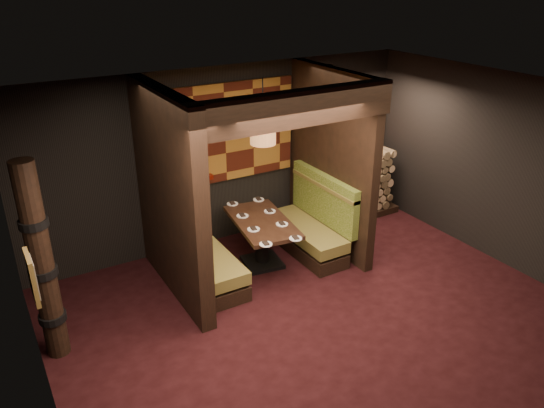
{
  "coord_description": "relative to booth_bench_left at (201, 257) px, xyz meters",
  "views": [
    {
      "loc": [
        -3.43,
        -4.51,
        4.17
      ],
      "look_at": [
        0.0,
        1.3,
        1.15
      ],
      "focal_mm": 35.0,
      "sensor_mm": 36.0,
      "label": 1
    }
  ],
  "objects": [
    {
      "name": "floor",
      "position": [
        0.96,
        -1.65,
        -0.41
      ],
      "size": [
        6.5,
        5.5,
        0.02
      ],
      "primitive_type": "cube",
      "color": "black",
      "rests_on": "ground"
    },
    {
      "name": "ceiling",
      "position": [
        0.96,
        -1.65,
        2.46
      ],
      "size": [
        6.5,
        5.5,
        0.02
      ],
      "primitive_type": "cube",
      "color": "black",
      "rests_on": "ground"
    },
    {
      "name": "wall_back",
      "position": [
        0.96,
        1.11,
        1.02
      ],
      "size": [
        6.5,
        0.02,
        2.85
      ],
      "primitive_type": "cube",
      "color": "black",
      "rests_on": "ground"
    },
    {
      "name": "wall_front",
      "position": [
        0.96,
        -4.41,
        1.02
      ],
      "size": [
        6.5,
        0.02,
        2.85
      ],
      "primitive_type": "cube",
      "color": "black",
      "rests_on": "ground"
    },
    {
      "name": "wall_left",
      "position": [
        -2.3,
        -1.65,
        1.02
      ],
      "size": [
        0.02,
        5.5,
        2.85
      ],
      "primitive_type": "cube",
      "color": "black",
      "rests_on": "ground"
    },
    {
      "name": "wall_right",
      "position": [
        4.22,
        -1.65,
        1.02
      ],
      "size": [
        0.02,
        5.5,
        2.85
      ],
      "primitive_type": "cube",
      "color": "black",
      "rests_on": "ground"
    },
    {
      "name": "partition_left",
      "position": [
        -0.39,
        -0.0,
        1.02
      ],
      "size": [
        0.2,
        2.2,
        2.85
      ],
      "primitive_type": "cube",
      "color": "black",
      "rests_on": "floor"
    },
    {
      "name": "partition_right",
      "position": [
        2.26,
        0.05,
        1.02
      ],
      "size": [
        0.15,
        2.1,
        2.85
      ],
      "primitive_type": "cube",
      "color": "black",
      "rests_on": "floor"
    },
    {
      "name": "header_beam",
      "position": [
        0.94,
        -0.95,
        2.23
      ],
      "size": [
        2.85,
        0.18,
        0.44
      ],
      "primitive_type": "cube",
      "color": "black",
      "rests_on": "partition_left"
    },
    {
      "name": "tapa_back_panel",
      "position": [
        0.94,
        1.06,
        1.42
      ],
      "size": [
        2.4,
        0.06,
        1.55
      ],
      "primitive_type": "cube",
      "color": "#966021",
      "rests_on": "wall_back"
    },
    {
      "name": "tapa_side_panel",
      "position": [
        -0.27,
        0.17,
        1.45
      ],
      "size": [
        0.04,
        1.85,
        1.45
      ],
      "primitive_type": "cube",
      "color": "#966021",
      "rests_on": "partition_left"
    },
    {
      "name": "lacquer_shelf",
      "position": [
        0.36,
        1.0,
        0.78
      ],
      "size": [
        0.6,
        0.12,
        0.07
      ],
      "primitive_type": "cube",
      "color": "#5B0F04",
      "rests_on": "wall_back"
    },
    {
      "name": "booth_bench_left",
      "position": [
        0.0,
        0.0,
        0.0
      ],
      "size": [
        0.68,
        1.6,
        1.14
      ],
      "color": "black",
      "rests_on": "floor"
    },
    {
      "name": "booth_bench_right",
      "position": [
        1.89,
        0.0,
        0.0
      ],
      "size": [
        0.68,
        1.6,
        1.14
      ],
      "color": "black",
      "rests_on": "floor"
    },
    {
      "name": "dining_table",
      "position": [
        0.99,
        -0.0,
        0.11
      ],
      "size": [
        0.96,
        1.5,
        0.74
      ],
      "color": "black",
      "rests_on": "floor"
    },
    {
      "name": "place_settings",
      "position": [
        0.99,
        -0.0,
        0.35
      ],
      "size": [
        0.83,
        1.68,
        0.03
      ],
      "color": "white",
      "rests_on": "dining_table"
    },
    {
      "name": "pendant_lamp",
      "position": [
        0.99,
        -0.05,
        1.76
      ],
      "size": [
        0.36,
        0.36,
        0.91
      ],
      "color": "brown",
      "rests_on": "ceiling"
    },
    {
      "name": "framed_picture",
      "position": [
        -2.25,
        -1.55,
        1.22
      ],
      "size": [
        0.05,
        0.36,
        0.46
      ],
      "color": "olive",
      "rests_on": "wall_left"
    },
    {
      "name": "totem_column",
      "position": [
        -2.09,
        -0.55,
        0.79
      ],
      "size": [
        0.31,
        0.31,
        2.4
      ],
      "color": "black",
      "rests_on": "floor"
    },
    {
      "name": "firewood_stack",
      "position": [
        3.25,
        0.7,
        0.21
      ],
      "size": [
        1.73,
        0.7,
        1.22
      ],
      "color": "black",
      "rests_on": "floor"
    },
    {
      "name": "mosaic_header",
      "position": [
        3.25,
        1.03,
        1.1
      ],
      "size": [
        1.83,
        0.1,
        0.56
      ],
      "primitive_type": "cube",
      "color": "maroon",
      "rests_on": "wall_back"
    },
    {
      "name": "bay_front_post",
      "position": [
        2.35,
        0.31,
        1.02
      ],
      "size": [
        0.08,
        0.08,
        2.85
      ],
      "primitive_type": "cube",
      "color": "black",
      "rests_on": "floor"
    }
  ]
}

